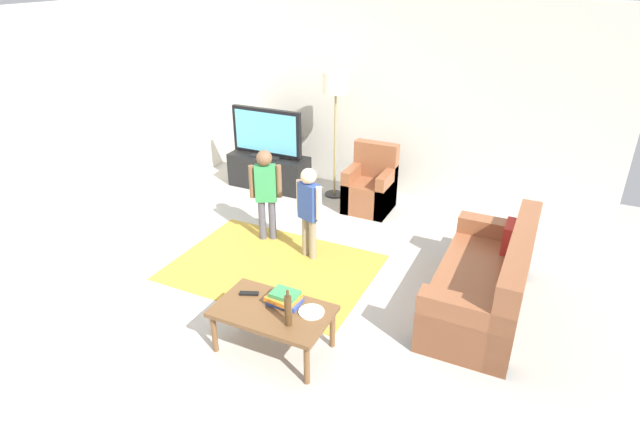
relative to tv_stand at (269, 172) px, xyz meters
The scene contains 16 objects.
ground 2.84m from the tv_stand, 54.19° to the right, with size 7.80×7.80×0.00m, color #B2ADA3.
wall_back 2.11m from the tv_stand, 22.94° to the left, with size 6.00×0.12×2.70m, color silver.
wall_left 2.88m from the tv_stand, 120.28° to the right, with size 0.12×6.00×2.70m, color silver.
area_rug 2.32m from the tv_stand, 58.61° to the right, with size 2.20×1.60×0.01m, color #B28C33.
tv_stand is the anchor object (origin of this frame).
tv 0.60m from the tv_stand, 90.00° to the right, with size 1.10×0.28×0.71m.
couch 3.90m from the tv_stand, 26.60° to the right, with size 0.80×1.80×0.86m.
armchair 1.64m from the tv_stand, ahead, with size 0.60×0.60×0.90m.
floor_lamp 1.65m from the tv_stand, ahead, with size 0.36×0.36×1.78m.
child_near_tv 1.68m from the tv_stand, 60.15° to the right, with size 0.35×0.23×1.15m.
child_center 2.19m from the tv_stand, 47.11° to the right, with size 0.35×0.20×1.09m.
coffee_table 3.66m from the tv_stand, 58.79° to the right, with size 1.00×0.60×0.42m.
book_stack 3.59m from the tv_stand, 57.12° to the right, with size 0.29×0.25×0.12m.
bottle 3.89m from the tv_stand, 56.93° to the right, with size 0.06×0.06×0.33m.
tv_remote 3.42m from the tv_stand, 62.23° to the right, with size 0.17×0.05×0.02m, color black.
plate 3.75m from the tv_stand, 53.81° to the right, with size 0.22×0.22×0.02m.
Camera 1 is at (2.16, -3.91, 3.10)m, focal length 29.12 mm.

